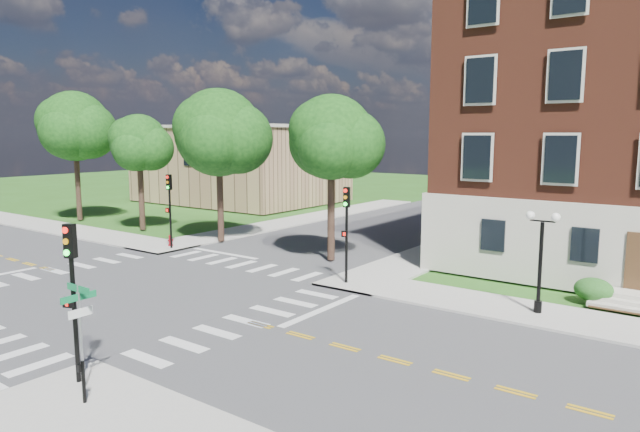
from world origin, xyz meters
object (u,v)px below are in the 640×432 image
Objects in this scene: twin_lamp_west at (541,256)px; street_sign_pole at (80,316)px; traffic_signal_se at (72,282)px; traffic_signal_ne at (346,222)px; push_button_post at (83,380)px; fire_hydrant at (171,241)px; traffic_signal_nw at (170,201)px.

twin_lamp_west reaches higher than street_sign_pole.
traffic_signal_ne is at bearing 89.62° from traffic_signal_se.
traffic_signal_ne reaches higher than street_sign_pole.
traffic_signal_ne reaches higher than push_button_post.
fire_hydrant is at bearing 179.36° from twin_lamp_west.
traffic_signal_se is at bearing 154.43° from push_button_post.
traffic_signal_ne is 1.13× the size of twin_lamp_west.
push_button_post is at bearing -45.43° from traffic_signal_nw.
push_button_post reaches higher than fire_hydrant.
push_button_post is (15.34, -15.57, -2.39)m from traffic_signal_nw.
push_button_post is at bearing -116.42° from twin_lamp_west.
traffic_signal_ne and traffic_signal_nw have the same top height.
traffic_signal_se is 20.42m from traffic_signal_nw.
traffic_signal_nw reaches higher than twin_lamp_west.
push_button_post is 1.60× the size of fire_hydrant.
traffic_signal_se is 1.13× the size of twin_lamp_west.
traffic_signal_nw is at bearing 133.11° from traffic_signal_se.
street_sign_pole is at bearing -14.81° from traffic_signal_se.
traffic_signal_se reaches higher than twin_lamp_west.
street_sign_pole is at bearing -45.72° from fire_hydrant.
traffic_signal_ne is at bearing -2.21° from traffic_signal_nw.
street_sign_pole is at bearing -119.60° from twin_lamp_west.
twin_lamp_west is at bearing 60.40° from street_sign_pole.
traffic_signal_se is 1.55× the size of street_sign_pole.
street_sign_pole is 2.58× the size of push_button_post.
traffic_signal_nw is 2.82m from fire_hydrant.
push_button_post is at bearing -45.13° from fire_hydrant.
traffic_signal_ne is 14.55m from street_sign_pole.
traffic_signal_ne is (0.10, 14.36, 0.00)m from traffic_signal_se.
traffic_signal_nw is 4.00× the size of push_button_post.
traffic_signal_ne is 1.55× the size of street_sign_pole.
traffic_signal_ne reaches higher than twin_lamp_west.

